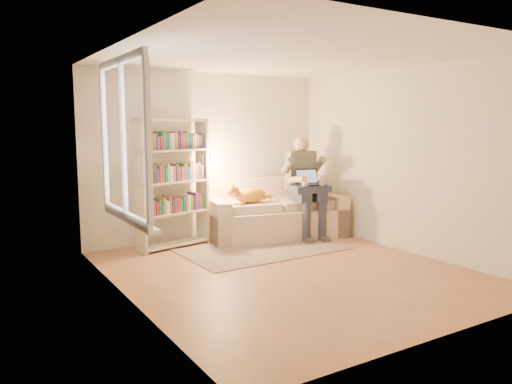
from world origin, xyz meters
TOP-DOWN VIEW (x-y plane):
  - floor at (0.00, 0.00)m, footprint 4.50×4.50m
  - ceiling at (0.00, 0.00)m, footprint 4.00×4.50m
  - wall_left at (-2.00, 0.00)m, footprint 0.02×4.50m
  - wall_right at (2.00, 0.00)m, footprint 0.02×4.50m
  - wall_back at (0.00, 2.25)m, footprint 4.00×0.02m
  - wall_front at (0.00, -2.25)m, footprint 4.00×0.02m
  - window at (-1.95, 0.20)m, footprint 0.12×1.52m
  - sofa at (0.93, 1.75)m, footprint 2.33×1.41m
  - person at (1.34, 1.49)m, footprint 0.58×0.80m
  - cat at (0.38, 1.72)m, footprint 0.81×0.38m
  - blanket at (1.36, 1.32)m, footprint 0.67×0.59m
  - laptop at (1.37, 1.33)m, footprint 0.43×0.39m
  - bookshelf at (-0.75, 1.90)m, footprint 1.29×0.51m
  - rug at (0.29, 1.08)m, footprint 2.32×1.40m

SIDE VIEW (x-z plane):
  - floor at x=0.00m, z-range 0.00..0.00m
  - rug at x=0.29m, z-range 0.00..0.01m
  - sofa at x=0.93m, z-range -0.13..0.80m
  - cat at x=0.38m, z-range 0.57..0.86m
  - blanket at x=1.36m, z-range 0.75..0.85m
  - person at x=1.34m, z-range 0.10..1.71m
  - laptop at x=1.37m, z-range 0.76..1.07m
  - bookshelf at x=-0.75m, z-range 0.10..1.99m
  - wall_left at x=-2.00m, z-range 0.00..2.60m
  - wall_right at x=2.00m, z-range 0.00..2.60m
  - wall_back at x=0.00m, z-range 0.00..2.60m
  - wall_front at x=0.00m, z-range 0.00..2.60m
  - window at x=-1.95m, z-range 0.53..2.22m
  - ceiling at x=0.00m, z-range 2.59..2.61m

